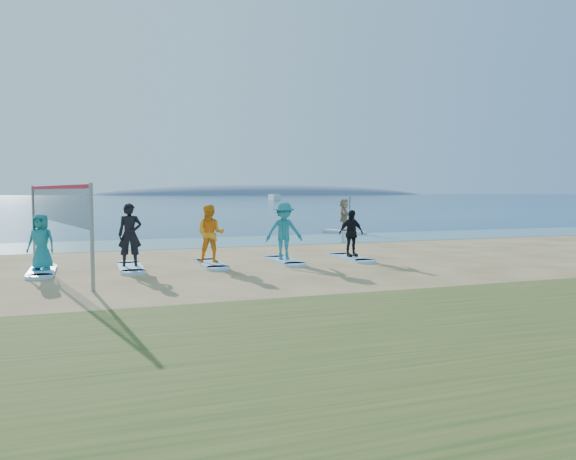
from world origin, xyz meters
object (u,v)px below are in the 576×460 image
object	(u,v)px
paddleboarder	(344,215)
student_3	(284,231)
surfboard_0	(42,271)
student_1	(130,235)
boat_offshore_b	(274,200)
student_0	(41,242)
paddleboard	(344,232)
student_4	(351,233)
volleyball_net	(55,205)
surfboard_1	(131,267)
surfboard_4	(351,258)
surfboard_3	(284,261)
surfboard_2	(211,264)
student_2	(211,234)

from	to	relation	value
paddleboarder	student_3	world-z (taller)	student_3
surfboard_0	student_1	size ratio (longest dim) A/B	1.18
boat_offshore_b	student_0	size ratio (longest dim) A/B	3.60
paddleboard	student_4	world-z (taller)	student_4
volleyball_net	surfboard_1	xyz separation A→B (m)	(2.06, -0.86, -1.86)
paddleboarder	surfboard_1	distance (m)	16.35
surfboard_4	student_4	bearing A→B (deg)	0.00
boat_offshore_b	paddleboard	bearing A→B (deg)	-102.31
surfboard_3	student_4	world-z (taller)	student_4
boat_offshore_b	surfboard_3	distance (m)	121.87
boat_offshore_b	surfboard_2	xyz separation A→B (m)	(-40.42, -115.79, 0.04)
volleyball_net	surfboard_4	bearing A→B (deg)	-5.28
surfboard_3	surfboard_4	size ratio (longest dim) A/B	1.00
volleyball_net	student_0	xyz separation A→B (m)	(-0.36, -0.86, -1.02)
boat_offshore_b	paddleboarder	bearing A→B (deg)	-102.31
surfboard_4	boat_offshore_b	bearing A→B (deg)	72.91
boat_offshore_b	student_2	world-z (taller)	student_2
student_1	surfboard_3	xyz separation A→B (m)	(4.83, 0.00, -0.98)
surfboard_2	student_3	distance (m)	2.60
paddleboarder	student_1	size ratio (longest dim) A/B	0.95
student_3	surfboard_4	xyz separation A→B (m)	(2.41, 0.00, -0.97)
student_1	volleyball_net	bearing A→B (deg)	162.89
surfboard_2	student_2	size ratio (longest dim) A/B	1.22
paddleboarder	boat_offshore_b	xyz separation A→B (m)	(30.68, 104.89, -1.00)
surfboard_4	student_4	distance (m)	0.84
paddleboarder	student_1	world-z (taller)	student_1
student_3	surfboard_4	world-z (taller)	student_3
student_1	surfboard_3	bearing A→B (deg)	5.56
surfboard_1	surfboard_3	bearing A→B (deg)	0.00
student_3	surfboard_2	bearing A→B (deg)	-171.29
student_0	student_2	world-z (taller)	student_2
paddleboarder	surfboard_3	distance (m)	13.16
volleyball_net	surfboard_4	size ratio (longest dim) A/B	4.03
boat_offshore_b	volleyball_net	bearing A→B (deg)	-107.34
volleyball_net	surfboard_1	distance (m)	2.90
surfboard_0	surfboard_1	xyz separation A→B (m)	(2.41, 0.00, 0.00)
surfboard_0	surfboard_2	size ratio (longest dim) A/B	1.00
surfboard_3	paddleboard	bearing A→B (deg)	56.09
paddleboard	student_4	distance (m)	11.98
surfboard_1	student_2	distance (m)	2.59
surfboard_0	surfboard_3	distance (m)	7.24
surfboard_0	paddleboard	bearing A→B (deg)	36.79
boat_offshore_b	student_0	distance (m)	124.32
paddleboard	student_0	xyz separation A→B (m)	(-14.57, -10.90, 0.82)
volleyball_net	student_2	distance (m)	4.64
paddleboard	surfboard_3	xyz separation A→B (m)	(-7.33, -10.90, -0.01)
volleyball_net	surfboard_3	size ratio (longest dim) A/B	4.03
surfboard_2	paddleboarder	bearing A→B (deg)	48.21
paddleboarder	surfboard_0	xyz separation A→B (m)	(-14.57, -10.90, -0.96)
surfboard_3	boat_offshore_b	bearing A→B (deg)	71.83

